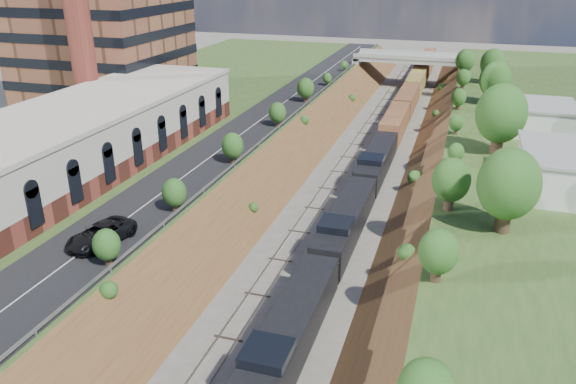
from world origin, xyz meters
TOP-DOWN VIEW (x-y plane):
  - platform_left at (-33.00, 60.00)m, footprint 44.00×180.00m
  - embankment_left at (-11.00, 60.00)m, footprint 10.00×180.00m
  - embankment_right at (11.00, 60.00)m, footprint 10.00×180.00m
  - rail_left_track at (-2.60, 60.00)m, footprint 1.58×180.00m
  - rail_right_track at (2.60, 60.00)m, footprint 1.58×180.00m
  - road at (-15.50, 60.00)m, footprint 8.00×180.00m
  - guardrail at (-11.40, 59.80)m, footprint 0.10×171.00m
  - commercial_building at (-28.00, 38.00)m, footprint 14.30×62.30m
  - overpass at (0.00, 122.00)m, footprint 24.50×8.30m
  - white_building_near at (23.50, 52.00)m, footprint 9.00×12.00m
  - white_building_far at (23.00, 74.00)m, footprint 8.00×10.00m
  - tree_right_large at (17.00, 40.00)m, footprint 5.25×5.25m
  - tree_left_crest at (-11.80, 20.00)m, footprint 2.45×2.45m
  - freight_train at (2.60, 86.60)m, footprint 3.03×138.48m
  - suv at (-14.82, 27.40)m, footprint 4.14×6.61m

SIDE VIEW (x-z plane):
  - embankment_left at x=-11.00m, z-range -5.00..5.00m
  - embankment_right at x=11.00m, z-range -5.00..5.00m
  - rail_left_track at x=-2.60m, z-range 0.00..0.18m
  - rail_right_track at x=2.60m, z-range 0.00..0.18m
  - platform_left at x=-33.00m, z-range 0.00..5.00m
  - freight_train at x=2.60m, z-range 0.31..4.86m
  - overpass at x=0.00m, z-range 1.22..8.62m
  - road at x=-15.50m, z-range 5.00..5.10m
  - guardrail at x=-11.40m, z-range 5.20..5.90m
  - suv at x=-14.82m, z-range 5.10..6.80m
  - white_building_far at x=23.00m, z-range 5.00..8.60m
  - white_building_near at x=23.50m, z-range 5.00..9.00m
  - tree_left_crest at x=-11.80m, z-range 5.26..8.82m
  - commercial_building at x=-28.00m, z-range 5.01..12.01m
  - tree_right_large at x=17.00m, z-range 5.58..13.19m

